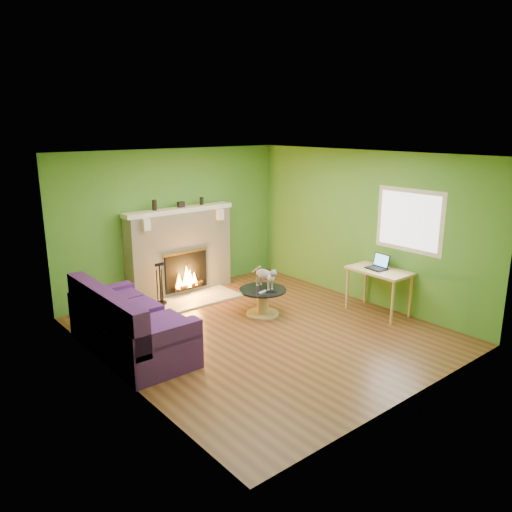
# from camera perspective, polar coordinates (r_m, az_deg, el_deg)

# --- Properties ---
(floor) EXTENTS (5.00, 5.00, 0.00)m
(floor) POSITION_cam_1_polar(r_m,az_deg,el_deg) (7.57, 0.75, -8.57)
(floor) COLOR #592F19
(floor) RESTS_ON ground
(ceiling) EXTENTS (5.00, 5.00, 0.00)m
(ceiling) POSITION_cam_1_polar(r_m,az_deg,el_deg) (6.96, 0.83, 11.47)
(ceiling) COLOR white
(ceiling) RESTS_ON wall_back
(wall_back) EXTENTS (5.00, 0.00, 5.00)m
(wall_back) POSITION_cam_1_polar(r_m,az_deg,el_deg) (9.17, -9.38, 3.89)
(wall_back) COLOR #47842B
(wall_back) RESTS_ON floor
(wall_front) EXTENTS (5.00, 0.00, 5.00)m
(wall_front) POSITION_cam_1_polar(r_m,az_deg,el_deg) (5.56, 17.69, -3.77)
(wall_front) COLOR #47842B
(wall_front) RESTS_ON floor
(wall_left) EXTENTS (0.00, 5.00, 5.00)m
(wall_left) POSITION_cam_1_polar(r_m,az_deg,el_deg) (6.01, -15.84, -2.27)
(wall_left) COLOR #47842B
(wall_left) RESTS_ON floor
(wall_right) EXTENTS (0.00, 5.00, 5.00)m
(wall_right) POSITION_cam_1_polar(r_m,az_deg,el_deg) (8.75, 12.13, 3.24)
(wall_right) COLOR #47842B
(wall_right) RESTS_ON floor
(window_frame) EXTENTS (0.00, 1.20, 1.20)m
(window_frame) POSITION_cam_1_polar(r_m,az_deg,el_deg) (8.18, 17.11, 3.90)
(window_frame) COLOR silver
(window_frame) RESTS_ON wall_right
(window_pane) EXTENTS (0.00, 1.06, 1.06)m
(window_pane) POSITION_cam_1_polar(r_m,az_deg,el_deg) (8.17, 17.08, 3.90)
(window_pane) COLOR white
(window_pane) RESTS_ON wall_right
(fireplace) EXTENTS (2.10, 0.46, 1.58)m
(fireplace) POSITION_cam_1_polar(r_m,az_deg,el_deg) (9.12, -8.66, 0.47)
(fireplace) COLOR beige
(fireplace) RESTS_ON floor
(hearth) EXTENTS (1.50, 0.75, 0.03)m
(hearth) POSITION_cam_1_polar(r_m,az_deg,el_deg) (8.92, -6.75, -4.88)
(hearth) COLOR beige
(hearth) RESTS_ON floor
(mantel) EXTENTS (2.10, 0.28, 0.08)m
(mantel) POSITION_cam_1_polar(r_m,az_deg,el_deg) (8.95, -8.78, 5.22)
(mantel) COLOR white
(mantel) RESTS_ON fireplace
(sofa) EXTENTS (0.95, 2.10, 0.94)m
(sofa) POSITION_cam_1_polar(r_m,az_deg,el_deg) (7.02, -14.51, -7.79)
(sofa) COLOR #481A62
(sofa) RESTS_ON floor
(coffee_table) EXTENTS (0.76, 0.76, 0.43)m
(coffee_table) POSITION_cam_1_polar(r_m,az_deg,el_deg) (8.12, 0.77, -5.04)
(coffee_table) COLOR #D2B671
(coffee_table) RESTS_ON floor
(desk) EXTENTS (0.58, 1.00, 0.74)m
(desk) POSITION_cam_1_polar(r_m,az_deg,el_deg) (8.31, 13.91, -2.11)
(desk) COLOR #D2B671
(desk) RESTS_ON floor
(cat) EXTENTS (0.23, 0.59, 0.36)m
(cat) POSITION_cam_1_polar(r_m,az_deg,el_deg) (8.09, 0.98, -2.40)
(cat) COLOR #5E5D62
(cat) RESTS_ON coffee_table
(remote_silver) EXTENTS (0.18, 0.08, 0.02)m
(remote_silver) POSITION_cam_1_polar(r_m,az_deg,el_deg) (7.91, 0.78, -4.12)
(remote_silver) COLOR #98989B
(remote_silver) RESTS_ON coffee_table
(remote_black) EXTENTS (0.16, 0.12, 0.02)m
(remote_black) POSITION_cam_1_polar(r_m,az_deg,el_deg) (7.94, 1.72, -4.06)
(remote_black) COLOR black
(remote_black) RESTS_ON coffee_table
(laptop) EXTENTS (0.31, 0.34, 0.24)m
(laptop) POSITION_cam_1_polar(r_m,az_deg,el_deg) (8.27, 13.64, -0.67)
(laptop) COLOR black
(laptop) RESTS_ON desk
(fire_tools) EXTENTS (0.19, 0.19, 0.73)m
(fire_tools) POSITION_cam_1_polar(r_m,az_deg,el_deg) (8.62, -10.89, -3.09)
(fire_tools) COLOR black
(fire_tools) RESTS_ON hearth
(mantel_vase_left) EXTENTS (0.08, 0.08, 0.18)m
(mantel_vase_left) POSITION_cam_1_polar(r_m,az_deg,el_deg) (8.73, -11.53, 5.72)
(mantel_vase_left) COLOR black
(mantel_vase_left) RESTS_ON mantel
(mantel_vase_right) EXTENTS (0.07, 0.07, 0.14)m
(mantel_vase_right) POSITION_cam_1_polar(r_m,az_deg,el_deg) (9.22, -6.24, 6.27)
(mantel_vase_right) COLOR black
(mantel_vase_right) RESTS_ON mantel
(mantel_box) EXTENTS (0.12, 0.08, 0.10)m
(mantel_box) POSITION_cam_1_polar(r_m,az_deg,el_deg) (8.99, -8.57, 5.85)
(mantel_box) COLOR black
(mantel_box) RESTS_ON mantel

